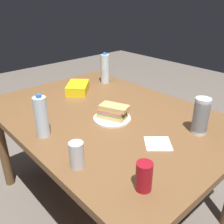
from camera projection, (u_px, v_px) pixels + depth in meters
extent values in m
plane|color=#70665B|center=(107.00, 201.00, 1.91)|extent=(8.00, 8.00, 0.00)
cube|color=brown|center=(106.00, 116.00, 1.60)|extent=(1.57, 1.11, 0.04)
cylinder|color=brown|center=(3.00, 147.00, 1.94)|extent=(0.07, 0.07, 0.72)
cylinder|color=brown|center=(97.00, 112.00, 2.52)|extent=(0.07, 0.07, 0.72)
cylinder|color=white|center=(112.00, 119.00, 1.50)|extent=(0.23, 0.23, 0.01)
cube|color=#DBB26B|center=(112.00, 116.00, 1.50)|extent=(0.19, 0.15, 0.02)
cube|color=#599E3F|center=(112.00, 113.00, 1.49)|extent=(0.18, 0.14, 0.01)
cube|color=#C6727A|center=(112.00, 111.00, 1.48)|extent=(0.18, 0.14, 0.02)
cube|color=yellow|center=(112.00, 109.00, 1.48)|extent=(0.17, 0.13, 0.01)
cube|color=#DBB26B|center=(114.00, 107.00, 1.47)|extent=(0.19, 0.15, 0.02)
cylinder|color=maroon|center=(144.00, 176.00, 0.95)|extent=(0.07, 0.07, 0.12)
cube|color=yellow|center=(78.00, 88.00, 1.91)|extent=(0.27, 0.27, 0.07)
cylinder|color=silver|center=(41.00, 117.00, 1.29)|extent=(0.07, 0.07, 0.22)
cylinder|color=blue|center=(39.00, 96.00, 1.24)|extent=(0.03, 0.03, 0.02)
cylinder|color=silver|center=(199.00, 125.00, 1.35)|extent=(0.08, 0.08, 0.09)
cylinder|color=silver|center=(200.00, 122.00, 1.34)|extent=(0.08, 0.08, 0.09)
cylinder|color=silver|center=(200.00, 119.00, 1.33)|extent=(0.08, 0.08, 0.09)
cylinder|color=silver|center=(201.00, 116.00, 1.32)|extent=(0.08, 0.08, 0.09)
cylinder|color=silver|center=(201.00, 113.00, 1.31)|extent=(0.08, 0.08, 0.09)
cylinder|color=silver|center=(202.00, 110.00, 1.31)|extent=(0.08, 0.08, 0.09)
cylinder|color=silver|center=(202.00, 107.00, 1.30)|extent=(0.08, 0.08, 0.09)
cylinder|color=silver|center=(105.00, 69.00, 2.09)|extent=(0.07, 0.07, 0.24)
cylinder|color=blue|center=(105.00, 54.00, 2.03)|extent=(0.03, 0.03, 0.02)
cylinder|color=silver|center=(77.00, 155.00, 1.07)|extent=(0.07, 0.07, 0.12)
cube|color=white|center=(158.00, 144.00, 1.26)|extent=(0.18, 0.18, 0.01)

